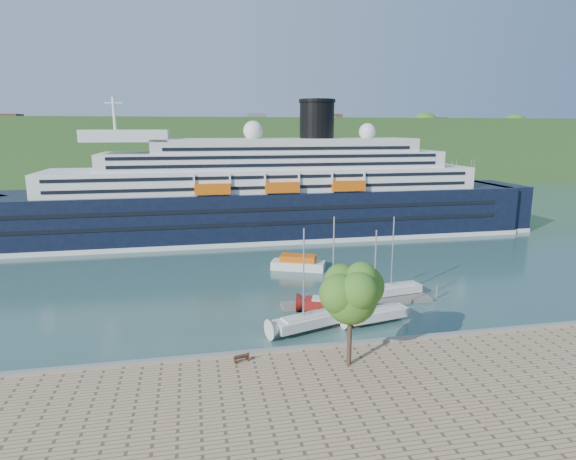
# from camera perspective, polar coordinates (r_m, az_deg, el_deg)

# --- Properties ---
(ground) EXTENTS (400.00, 400.00, 0.00)m
(ground) POSITION_cam_1_polar(r_m,az_deg,el_deg) (46.12, 7.42, -14.34)
(ground) COLOR #305653
(ground) RESTS_ON ground
(far_hillside) EXTENTS (400.00, 50.00, 24.00)m
(far_hillside) POSITION_cam_1_polar(r_m,az_deg,el_deg) (184.76, -7.14, 9.26)
(far_hillside) COLOR #2F4F1F
(far_hillside) RESTS_ON ground
(quay_coping) EXTENTS (220.00, 0.50, 0.30)m
(quay_coping) POSITION_cam_1_polar(r_m,az_deg,el_deg) (45.46, 7.54, -13.15)
(quay_coping) COLOR slate
(quay_coping) RESTS_ON promenade
(cruise_ship) EXTENTS (114.81, 16.79, 25.78)m
(cruise_ship) POSITION_cam_1_polar(r_m,az_deg,el_deg) (90.75, -4.09, 7.20)
(cruise_ship) COLOR black
(cruise_ship) RESTS_ON ground
(park_bench) EXTENTS (1.43, 0.89, 0.86)m
(park_bench) POSITION_cam_1_polar(r_m,az_deg,el_deg) (42.19, -5.56, -14.76)
(park_bench) COLOR #472314
(park_bench) RESTS_ON promenade
(promenade_tree) EXTENTS (5.79, 5.79, 9.59)m
(promenade_tree) POSITION_cam_1_polar(r_m,az_deg,el_deg) (40.11, 7.39, -9.44)
(promenade_tree) COLOR #346219
(promenade_tree) RESTS_ON promenade
(floating_pontoon) EXTENTS (18.25, 2.69, 0.40)m
(floating_pontoon) POSITION_cam_1_polar(r_m,az_deg,el_deg) (58.26, 8.21, -8.41)
(floating_pontoon) COLOR slate
(floating_pontoon) RESTS_ON ground
(sailboat_white_near) EXTENTS (8.28, 4.61, 10.31)m
(sailboat_white_near) POSITION_cam_1_polar(r_m,az_deg,el_deg) (48.61, 2.41, -6.28)
(sailboat_white_near) COLOR silver
(sailboat_white_near) RESTS_ON ground
(sailboat_red) EXTENTS (8.45, 4.88, 10.55)m
(sailboat_red) POSITION_cam_1_polar(r_m,az_deg,el_deg) (53.30, 5.99, -4.55)
(sailboat_red) COLOR maroon
(sailboat_red) RESTS_ON ground
(sailboat_white_far) EXTENTS (7.68, 3.14, 9.63)m
(sailboat_white_far) POSITION_cam_1_polar(r_m,az_deg,el_deg) (59.87, 12.67, -3.39)
(sailboat_white_far) COLOR silver
(sailboat_white_far) RESTS_ON ground
(tender_launch) EXTENTS (8.26, 5.46, 2.16)m
(tender_launch) POSITION_cam_1_polar(r_m,az_deg,el_deg) (70.80, 1.20, -3.85)
(tender_launch) COLOR #D6570C
(tender_launch) RESTS_ON ground
(sailboat_extra) EXTENTS (7.77, 3.57, 9.70)m
(sailboat_extra) POSITION_cam_1_polar(r_m,az_deg,el_deg) (51.61, 10.71, -5.75)
(sailboat_extra) COLOR silver
(sailboat_extra) RESTS_ON ground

